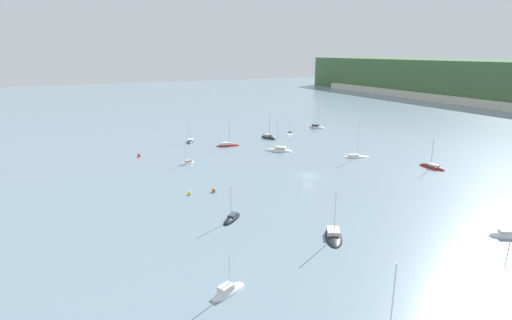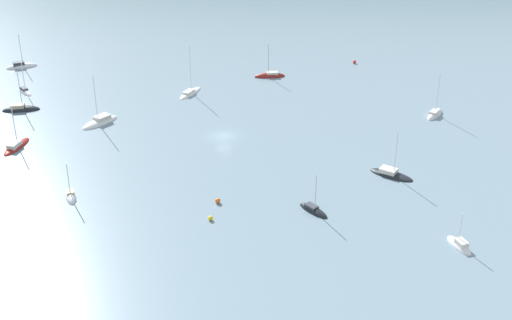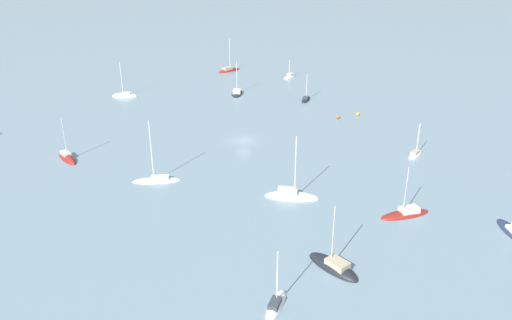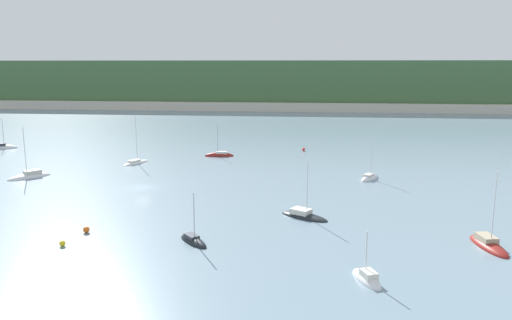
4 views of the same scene
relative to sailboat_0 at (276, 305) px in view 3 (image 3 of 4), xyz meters
The scene contains 16 objects.
ground_plane 46.83m from the sailboat_0, 25.34° to the right, with size 600.00×600.00×0.00m, color slate.
sailboat_0 is the anchor object (origin of this frame).
sailboat_1 24.05m from the sailboat_0, 38.28° to the right, with size 7.10×7.93×10.49m.
sailboat_3 9.55m from the sailboat_0, 77.25° to the right, with size 7.48×3.58×8.85m.
sailboat_4 47.15m from the sailboat_0, 64.23° to the right, with size 2.99×4.88×6.74m.
sailboat_5 101.63m from the sailboat_0, 25.21° to the right, with size 3.71×7.84×9.85m.
sailboat_6 34.15m from the sailboat_0, ahead, with size 4.96×7.60×10.66m.
sailboat_7 93.99m from the sailboat_0, 35.21° to the right, with size 3.49×5.30×5.69m.
sailboat_8 34.28m from the sailboat_0, 96.30° to the right, with size 6.71×4.58×8.97m.
sailboat_9 51.49m from the sailboat_0, 11.70° to the left, with size 6.88×2.68×8.31m.
sailboat_10 26.36m from the sailboat_0, 75.59° to the right, with size 3.80×7.75×7.99m.
sailboat_11 78.20m from the sailboat_0, 25.83° to the right, with size 7.65×6.20×8.41m.
sailboat_12 73.23m from the sailboat_0, 38.45° to the right, with size 4.92×5.22×6.96m.
sailboat_13 82.74m from the sailboat_0, ahead, with size 4.75×6.12×9.34m.
mooring_buoy_1 64.36m from the sailboat_0, 48.80° to the right, with size 0.70×0.70×0.70m.
mooring_buoy_3 61.26m from the sailboat_0, 45.31° to the right, with size 0.81×0.81×0.81m.
Camera 3 is at (-76.57, 42.86, 34.79)m, focal length 35.00 mm.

